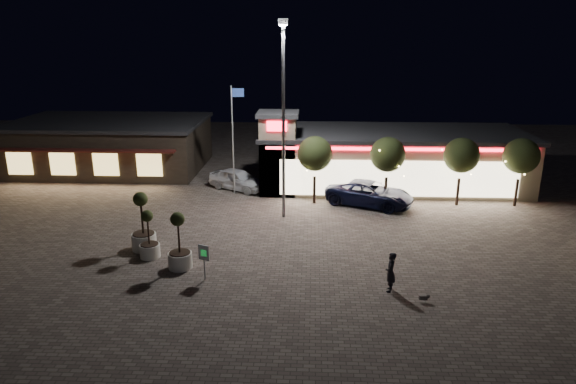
{
  "coord_description": "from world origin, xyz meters",
  "views": [
    {
      "loc": [
        3.83,
        -23.67,
        11.56
      ],
      "look_at": [
        2.38,
        6.0,
        2.33
      ],
      "focal_mm": 32.0,
      "sensor_mm": 36.0,
      "label": 1
    }
  ],
  "objects_px": {
    "pickup_truck": "(370,193)",
    "valet_sign": "(204,256)",
    "pedestrian": "(391,272)",
    "planter_left": "(143,232)",
    "white_sedan": "(238,179)",
    "planter_mid": "(149,243)"
  },
  "relations": [
    {
      "from": "pickup_truck",
      "to": "white_sedan",
      "type": "bearing_deg",
      "value": 95.2
    },
    {
      "from": "white_sedan",
      "to": "planter_left",
      "type": "distance_m",
      "value": 12.2
    },
    {
      "from": "pickup_truck",
      "to": "planter_mid",
      "type": "bearing_deg",
      "value": 150.38
    },
    {
      "from": "pickup_truck",
      "to": "valet_sign",
      "type": "bearing_deg",
      "value": 166.14
    },
    {
      "from": "pickup_truck",
      "to": "white_sedan",
      "type": "distance_m",
      "value": 10.28
    },
    {
      "from": "white_sedan",
      "to": "pedestrian",
      "type": "xyz_separation_m",
      "value": [
        9.41,
        -15.88,
        0.16
      ]
    },
    {
      "from": "planter_left",
      "to": "planter_mid",
      "type": "xyz_separation_m",
      "value": [
        0.64,
        -1.02,
        -0.21
      ]
    },
    {
      "from": "planter_mid",
      "to": "valet_sign",
      "type": "distance_m",
      "value": 4.31
    },
    {
      "from": "white_sedan",
      "to": "pedestrian",
      "type": "bearing_deg",
      "value": -119.48
    },
    {
      "from": "pickup_truck",
      "to": "white_sedan",
      "type": "height_order",
      "value": "pickup_truck"
    },
    {
      "from": "planter_mid",
      "to": "pickup_truck",
      "type": "bearing_deg",
      "value": 36.5
    },
    {
      "from": "pedestrian",
      "to": "planter_left",
      "type": "relative_size",
      "value": 0.58
    },
    {
      "from": "pickup_truck",
      "to": "valet_sign",
      "type": "height_order",
      "value": "valet_sign"
    },
    {
      "from": "white_sedan",
      "to": "planter_mid",
      "type": "xyz_separation_m",
      "value": [
        -2.95,
        -12.68,
        0.02
      ]
    },
    {
      "from": "planter_left",
      "to": "white_sedan",
      "type": "bearing_deg",
      "value": 72.88
    },
    {
      "from": "planter_mid",
      "to": "pedestrian",
      "type": "bearing_deg",
      "value": -14.52
    },
    {
      "from": "valet_sign",
      "to": "pedestrian",
      "type": "bearing_deg",
      "value": -4.54
    },
    {
      "from": "planter_left",
      "to": "pickup_truck",
      "type": "bearing_deg",
      "value": 32.11
    },
    {
      "from": "pickup_truck",
      "to": "planter_mid",
      "type": "xyz_separation_m",
      "value": [
        -12.69,
        -9.39,
        -0.01
      ]
    },
    {
      "from": "planter_mid",
      "to": "valet_sign",
      "type": "height_order",
      "value": "planter_mid"
    },
    {
      "from": "pickup_truck",
      "to": "pedestrian",
      "type": "distance_m",
      "value": 12.59
    },
    {
      "from": "pickup_truck",
      "to": "valet_sign",
      "type": "xyz_separation_m",
      "value": [
        -9.2,
        -11.88,
        0.43
      ]
    }
  ]
}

